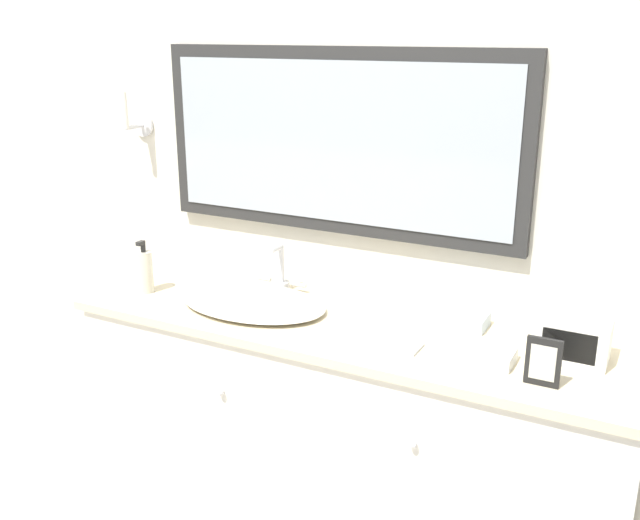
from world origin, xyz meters
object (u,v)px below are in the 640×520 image
appliance_box (572,338)px  picture_frame (543,362)px  sink_basin (254,301)px  soap_bottle (145,271)px

appliance_box → picture_frame: bearing=-102.1°
sink_basin → picture_frame: sink_basin is taller
sink_basin → soap_bottle: (-0.43, -0.06, 0.06)m
sink_basin → appliance_box: 1.05m
sink_basin → picture_frame: bearing=-7.6°
appliance_box → sink_basin: bearing=-176.1°
soap_bottle → appliance_box: 1.48m
soap_bottle → picture_frame: (1.43, -0.07, -0.01)m
sink_basin → appliance_box: bearing=3.9°
sink_basin → soap_bottle: 0.44m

